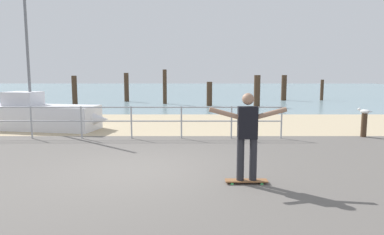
{
  "coord_description": "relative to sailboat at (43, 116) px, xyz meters",
  "views": [
    {
      "loc": [
        1.06,
        -7.3,
        2.11
      ],
      "look_at": [
        1.05,
        2.0,
        0.9
      ],
      "focal_mm": 32.48,
      "sensor_mm": 36.0,
      "label": 1
    }
  ],
  "objects": [
    {
      "name": "ground_plane",
      "position": [
        4.48,
        -6.44,
        -0.52
      ],
      "size": [
        24.0,
        10.0,
        0.04
      ],
      "primitive_type": "cube",
      "color": "#605B56",
      "rests_on": "ground"
    },
    {
      "name": "groyne_post_6",
      "position": [
        15.41,
        13.63,
        0.27
      ],
      "size": [
        0.24,
        0.24,
        1.58
      ],
      "primitive_type": "cylinder",
      "color": "#422D1E",
      "rests_on": "ground"
    },
    {
      "name": "groyne_post_3",
      "position": [
        6.63,
        9.11,
        0.24
      ],
      "size": [
        0.35,
        0.35,
        1.54
      ],
      "primitive_type": "cylinder",
      "color": "#422D1E",
      "rests_on": "ground"
    },
    {
      "name": "railing_fence",
      "position": [
        2.82,
        -1.84,
        0.17
      ],
      "size": [
        11.18,
        0.05,
        1.05
      ],
      "color": "#9EA0A5",
      "rests_on": "ground"
    },
    {
      "name": "sea_surface",
      "position": [
        4.48,
        29.56,
        -0.52
      ],
      "size": [
        72.0,
        50.0,
        0.04
      ],
      "primitive_type": "cube",
      "color": "#75939E",
      "rests_on": "ground"
    },
    {
      "name": "sailboat",
      "position": [
        0.0,
        0.0,
        0.0
      ],
      "size": [
        5.06,
        2.15,
        5.34
      ],
      "color": "silver",
      "rests_on": "ground"
    },
    {
      "name": "skateboard",
      "position": [
        6.57,
        -6.37,
        -0.46
      ],
      "size": [
        0.8,
        0.2,
        0.08
      ],
      "color": "brown",
      "rests_on": "ground"
    },
    {
      "name": "groyne_post_4",
      "position": [
        9.56,
        8.72,
        0.46
      ],
      "size": [
        0.39,
        0.39,
        1.96
      ],
      "primitive_type": "cylinder",
      "color": "#422D1E",
      "rests_on": "ground"
    },
    {
      "name": "seagull",
      "position": [
        11.15,
        -1.53,
        0.33
      ],
      "size": [
        0.33,
        0.42,
        0.18
      ],
      "color": "white",
      "rests_on": "bollard_short"
    },
    {
      "name": "groyne_post_2",
      "position": [
        3.71,
        10.61,
        0.63
      ],
      "size": [
        0.27,
        0.27,
        2.32
      ],
      "primitive_type": "cylinder",
      "color": "#422D1E",
      "rests_on": "ground"
    },
    {
      "name": "groyne_post_5",
      "position": [
        12.48,
        13.51,
        0.44
      ],
      "size": [
        0.39,
        0.39,
        1.92
      ],
      "primitive_type": "cylinder",
      "color": "#422D1E",
      "rests_on": "ground"
    },
    {
      "name": "bollard_short",
      "position": [
        11.16,
        -1.55,
        -0.13
      ],
      "size": [
        0.18,
        0.18,
        0.78
      ],
      "primitive_type": "cylinder",
      "color": "#422D1E",
      "rests_on": "ground"
    },
    {
      "name": "groyne_post_0",
      "position": [
        -2.14,
        9.95,
        0.43
      ],
      "size": [
        0.33,
        0.33,
        1.91
      ],
      "primitive_type": "cylinder",
      "color": "#422D1E",
      "rests_on": "ground"
    },
    {
      "name": "beach_strip",
      "position": [
        4.48,
        1.56,
        -0.52
      ],
      "size": [
        24.0,
        6.0,
        0.04
      ],
      "primitive_type": "cube",
      "color": "tan",
      "rests_on": "ground"
    },
    {
      "name": "groyne_post_1",
      "position": [
        0.78,
        12.47,
        0.52
      ],
      "size": [
        0.34,
        0.34,
        2.09
      ],
      "primitive_type": "cylinder",
      "color": "#422D1E",
      "rests_on": "ground"
    },
    {
      "name": "skateboarder",
      "position": [
        6.57,
        -6.37,
        0.49
      ],
      "size": [
        1.45,
        0.22,
        1.65
      ],
      "color": "#26262B",
      "rests_on": "skateboard"
    }
  ]
}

